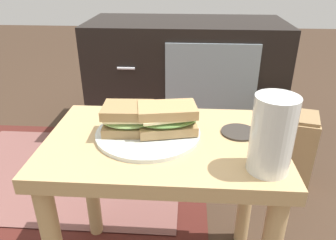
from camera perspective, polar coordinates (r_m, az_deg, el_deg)
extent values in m
cube|color=tan|center=(0.77, -0.79, -4.45)|extent=(0.56, 0.36, 0.04)
cylinder|color=tan|center=(1.07, -13.55, -10.54)|extent=(0.04, 0.04, 0.43)
cylinder|color=tan|center=(1.04, 13.82, -11.61)|extent=(0.04, 0.04, 0.43)
cube|color=black|center=(1.70, 3.04, 7.51)|extent=(0.96, 0.44, 0.58)
cube|color=#8C9EA8|center=(1.49, 7.52, 4.98)|extent=(0.41, 0.01, 0.44)
cylinder|color=silver|center=(1.48, -7.45, 9.06)|extent=(0.08, 0.01, 0.01)
cylinder|color=silver|center=(1.56, -6.98, 1.29)|extent=(0.08, 0.01, 0.01)
cube|color=#4C1E19|center=(1.50, -17.24, -8.76)|extent=(1.20, 0.83, 0.01)
cube|color=brown|center=(1.50, -17.26, -8.62)|extent=(0.98, 0.68, 0.00)
cylinder|color=silver|center=(0.78, -3.54, -2.34)|extent=(0.25, 0.25, 0.01)
cube|color=#9E7A4C|center=(0.78, -6.96, -1.19)|extent=(0.12, 0.09, 0.02)
ellipsoid|color=#8CB260|center=(0.77, -7.04, 0.06)|extent=(0.13, 0.10, 0.02)
cube|color=beige|center=(0.77, -7.08, 0.80)|extent=(0.11, 0.09, 0.01)
cube|color=#9E7A4C|center=(0.76, -7.14, 1.75)|extent=(0.12, 0.09, 0.02)
cube|color=tan|center=(0.77, -0.13, -1.20)|extent=(0.15, 0.11, 0.02)
ellipsoid|color=#608C42|center=(0.76, -0.13, 0.07)|extent=(0.16, 0.12, 0.02)
cube|color=beige|center=(0.75, -0.14, 0.82)|extent=(0.14, 0.11, 0.01)
cube|color=tan|center=(0.75, -0.14, 1.78)|extent=(0.15, 0.10, 0.02)
cylinder|color=silver|center=(0.65, 17.97, -2.52)|extent=(0.08, 0.08, 0.16)
cylinder|color=orange|center=(0.66, 17.83, -3.41)|extent=(0.08, 0.08, 0.13)
cylinder|color=white|center=(0.63, 18.71, 2.18)|extent=(0.08, 0.08, 0.01)
cylinder|color=#332D28|center=(0.81, 12.44, -2.12)|extent=(0.09, 0.09, 0.01)
cube|color=tan|center=(1.40, 20.16, -5.09)|extent=(0.23, 0.17, 0.29)
cube|color=#987950|center=(1.33, 21.18, 0.60)|extent=(0.21, 0.15, 0.03)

